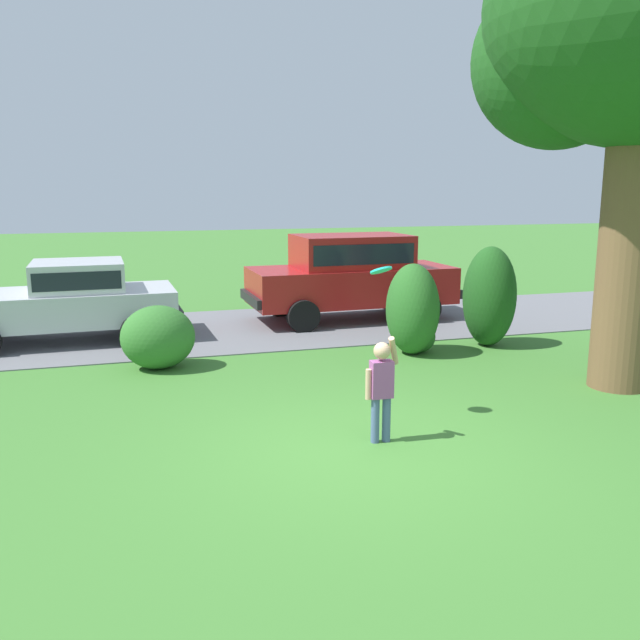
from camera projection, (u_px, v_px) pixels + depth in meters
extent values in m
plane|color=#3D752D|center=(360.00, 449.00, 7.73)|extent=(80.00, 80.00, 0.00)
cube|color=slate|center=(249.00, 328.00, 14.29)|extent=(28.00, 4.40, 0.02)
cylinder|color=brown|center=(628.00, 253.00, 9.77)|extent=(0.85, 0.85, 4.04)
ellipsoid|color=#1E511C|center=(560.00, 60.00, 10.05)|extent=(2.62, 2.62, 2.62)
ellipsoid|color=#33702B|center=(158.00, 337.00, 11.08)|extent=(1.22, 1.02, 1.06)
ellipsoid|color=#286023|center=(413.00, 309.00, 12.00)|extent=(0.93, 1.10, 1.64)
ellipsoid|color=#286023|center=(418.00, 337.00, 12.21)|extent=(0.64, 0.64, 0.57)
ellipsoid|color=#1E511C|center=(489.00, 297.00, 12.61)|extent=(0.98, 1.02, 1.89)
cube|color=silver|center=(63.00, 307.00, 12.98)|extent=(4.26, 1.97, 0.64)
cube|color=silver|center=(78.00, 276.00, 12.96)|extent=(1.73, 1.67, 0.56)
cube|color=black|center=(78.00, 276.00, 12.96)|extent=(1.60, 1.69, 0.34)
cylinder|color=black|center=(137.00, 332.00, 12.58)|extent=(0.61, 0.24, 0.60)
cylinder|color=black|center=(131.00, 314.00, 14.33)|extent=(0.61, 0.24, 0.60)
cube|color=black|center=(176.00, 309.00, 13.67)|extent=(0.17, 1.75, 0.20)
cube|color=maroon|center=(351.00, 285.00, 15.08)|extent=(4.54, 1.95, 0.80)
cube|color=maroon|center=(351.00, 251.00, 14.93)|extent=(2.51, 1.68, 0.72)
cube|color=black|center=(351.00, 251.00, 14.93)|extent=(2.31, 1.69, 0.43)
cylinder|color=black|center=(303.00, 316.00, 13.87)|extent=(0.68, 0.24, 0.68)
cylinder|color=black|center=(281.00, 302.00, 15.62)|extent=(0.68, 0.24, 0.68)
cylinder|color=black|center=(425.00, 309.00, 14.71)|extent=(0.68, 0.24, 0.68)
cylinder|color=black|center=(391.00, 296.00, 16.46)|extent=(0.68, 0.24, 0.68)
cube|color=black|center=(251.00, 299.00, 14.43)|extent=(0.16, 1.75, 0.20)
cube|color=black|center=(442.00, 289.00, 15.80)|extent=(0.16, 1.75, 0.20)
cylinder|color=#4C608C|center=(375.00, 420.00, 7.90)|extent=(0.10, 0.10, 0.55)
cylinder|color=#4C608C|center=(386.00, 419.00, 7.93)|extent=(0.10, 0.10, 0.55)
cube|color=#994C8C|center=(382.00, 379.00, 7.82)|extent=(0.27, 0.17, 0.44)
sphere|color=tan|center=(382.00, 351.00, 7.75)|extent=(0.20, 0.20, 0.20)
cylinder|color=tan|center=(394.00, 351.00, 7.84)|extent=(0.20, 0.23, 0.39)
cylinder|color=tan|center=(368.00, 384.00, 7.79)|extent=(0.07, 0.07, 0.36)
cylinder|color=#1EB7B2|center=(381.00, 270.00, 8.38)|extent=(0.29, 0.27, 0.16)
cylinder|color=#337FDB|center=(381.00, 270.00, 8.38)|extent=(0.16, 0.15, 0.10)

